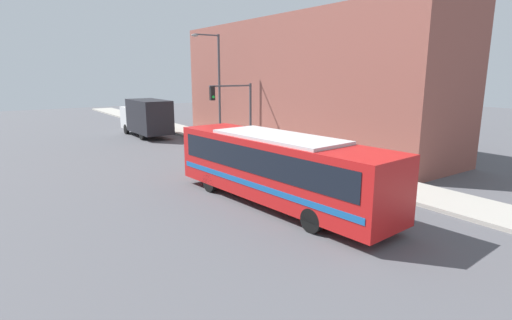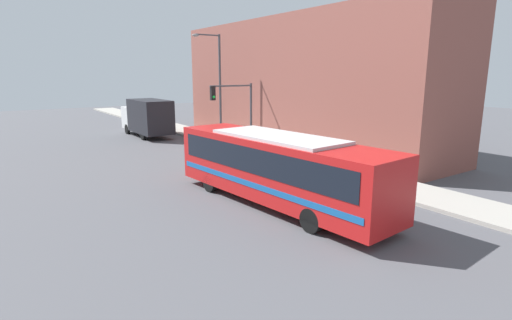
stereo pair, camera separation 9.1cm
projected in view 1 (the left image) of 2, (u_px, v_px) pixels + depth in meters
name	position (u px, v px, depth m)	size (l,w,h in m)	color
ground_plane	(325.00, 221.00, 15.31)	(120.00, 120.00, 0.00)	#515156
sidewalk	(210.00, 138.00, 34.61)	(2.94, 70.00, 0.18)	#A8A399
building_facade	(299.00, 83.00, 31.01)	(6.00, 25.18, 9.56)	brown
city_bus	(277.00, 165.00, 16.92)	(3.49, 11.34, 3.04)	red
delivery_truck	(146.00, 117.00, 35.49)	(2.43, 7.21, 3.29)	black
fire_hydrant	(360.00, 174.00, 20.22)	(0.26, 0.35, 0.74)	#999999
traffic_light_pole	(236.00, 105.00, 26.99)	(3.28, 0.35, 4.71)	#47474C
parking_meter	(270.00, 145.00, 26.10)	(0.14, 0.14, 1.19)	#47474C
street_lamp	(216.00, 81.00, 30.77)	(2.36, 0.28, 8.27)	#47474C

